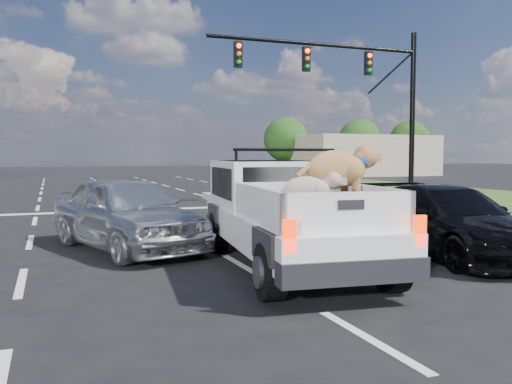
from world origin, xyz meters
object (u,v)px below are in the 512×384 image
pickup_truck (287,210)px  traffic_signal (364,85)px  black_coupe (447,221)px  silver_sedan (126,213)px

pickup_truck → traffic_signal: bearing=59.1°
traffic_signal → pickup_truck: traffic_signal is taller
pickup_truck → black_coupe: 3.24m
pickup_truck → black_coupe: size_ratio=1.23×
traffic_signal → silver_sedan: traffic_signal is taller
black_coupe → silver_sedan: bearing=158.9°
pickup_truck → silver_sedan: 3.50m
traffic_signal → pickup_truck: size_ratio=1.63×
traffic_signal → silver_sedan: size_ratio=2.07×
silver_sedan → black_coupe: 6.26m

